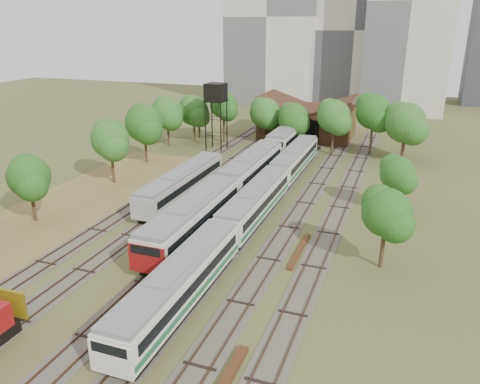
% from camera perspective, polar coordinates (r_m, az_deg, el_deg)
% --- Properties ---
extents(ground, '(240.00, 240.00, 0.00)m').
position_cam_1_polar(ground, '(35.60, -11.17, -14.02)').
color(ground, '#475123').
rests_on(ground, ground).
extents(dry_grass_patch, '(14.00, 60.00, 0.04)m').
position_cam_1_polar(dry_grass_patch, '(51.33, -24.05, -4.40)').
color(dry_grass_patch, brown).
rests_on(dry_grass_patch, ground).
extents(tracks, '(24.60, 80.00, 0.19)m').
position_cam_1_polar(tracks, '(56.18, 1.27, -0.50)').
color(tracks, '#4C473D').
rests_on(tracks, ground).
extents(railcar_red_set, '(3.18, 34.58, 3.94)m').
position_cam_1_polar(railcar_red_set, '(52.05, -1.66, 0.19)').
color(railcar_red_set, black).
rests_on(railcar_red_set, ground).
extents(railcar_green_set, '(2.83, 52.08, 3.50)m').
position_cam_1_polar(railcar_green_set, '(49.20, 1.87, -1.30)').
color(railcar_green_set, black).
rests_on(railcar_green_set, ground).
extents(railcar_rear, '(3.17, 16.08, 3.92)m').
position_cam_1_polar(railcar_rear, '(77.01, 5.87, 6.64)').
color(railcar_rear, black).
rests_on(railcar_rear, ground).
extents(old_grey_coach, '(2.79, 18.00, 3.44)m').
position_cam_1_polar(old_grey_coach, '(55.35, -7.06, 1.04)').
color(old_grey_coach, black).
rests_on(old_grey_coach, ground).
extents(water_tower, '(3.10, 3.10, 10.72)m').
position_cam_1_polar(water_tower, '(75.64, -2.97, 11.84)').
color(water_tower, black).
rests_on(water_tower, ground).
extents(rail_pile_far, '(0.46, 7.31, 0.24)m').
position_cam_1_polar(rail_pile_far, '(43.21, 7.25, -7.12)').
color(rail_pile_far, '#532E17').
rests_on(rail_pile_far, ground).
extents(maintenance_shed, '(16.45, 11.55, 7.58)m').
position_cam_1_polar(maintenance_shed, '(86.26, 8.24, 8.54)').
color(maintenance_shed, '#321612').
rests_on(maintenance_shed, ground).
extents(tree_band_left, '(7.82, 62.34, 8.60)m').
position_cam_1_polar(tree_band_left, '(62.27, -16.61, 5.82)').
color(tree_band_left, '#382616').
rests_on(tree_band_left, ground).
extents(tree_band_far, '(40.51, 9.92, 9.44)m').
position_cam_1_polar(tree_band_far, '(76.72, 7.87, 9.32)').
color(tree_band_far, '#382616').
rests_on(tree_band_far, ground).
extents(tree_band_right, '(4.83, 40.47, 7.27)m').
position_cam_1_polar(tree_band_right, '(58.00, 18.89, 4.08)').
color(tree_band_right, '#382616').
rests_on(tree_band_right, ground).
extents(tower_left, '(22.00, 16.00, 42.00)m').
position_cam_1_polar(tower_left, '(124.66, 4.39, 20.50)').
color(tower_left, beige).
rests_on(tower_left, ground).
extents(tower_centre, '(20.00, 18.00, 36.00)m').
position_cam_1_polar(tower_centre, '(125.69, 14.31, 18.61)').
color(tower_centre, beige).
rests_on(tower_centre, ground).
extents(tower_right, '(18.00, 16.00, 48.00)m').
position_cam_1_polar(tower_right, '(116.97, 20.34, 20.93)').
color(tower_right, beige).
rests_on(tower_right, ground).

